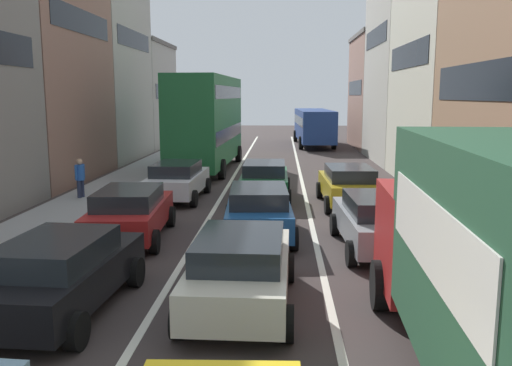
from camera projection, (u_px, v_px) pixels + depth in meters
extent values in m
cube|color=#959595|center=(114.00, 187.00, 23.71)|extent=(2.60, 64.00, 0.14)
cube|color=silver|center=(226.00, 189.00, 23.48)|extent=(0.16, 60.00, 0.01)
cube|color=silver|center=(304.00, 190.00, 23.32)|extent=(0.16, 60.00, 0.01)
cube|color=#936B5B|center=(9.00, 37.00, 24.85)|extent=(7.00, 8.70, 13.49)
cube|color=black|center=(83.00, 22.00, 24.57)|extent=(0.02, 7.04, 1.10)
cube|color=#B2ADA3|center=(80.00, 51.00, 33.51)|extent=(7.00, 8.70, 13.61)
cube|color=black|center=(135.00, 40.00, 33.23)|extent=(0.02, 7.04, 1.10)
cube|color=#B2ADA3|center=(123.00, 97.00, 42.65)|extent=(7.00, 8.70, 7.92)
cube|color=black|center=(166.00, 92.00, 42.41)|extent=(0.02, 7.04, 1.10)
cube|color=#66605B|center=(121.00, 44.00, 41.98)|extent=(7.20, 8.70, 0.30)
cube|color=#936B5B|center=(400.00, 93.00, 41.56)|extent=(7.00, 8.70, 8.42)
cube|color=black|center=(355.00, 88.00, 41.66)|extent=(0.02, 7.04, 1.10)
cube|color=#66605B|center=(403.00, 36.00, 40.85)|extent=(7.20, 8.70, 0.30)
cube|color=#B2ADA3|center=(433.00, 48.00, 32.45)|extent=(7.00, 8.70, 13.77)
cube|color=black|center=(376.00, 37.00, 32.51)|extent=(0.02, 7.04, 1.10)
cube|color=beige|center=(486.00, 67.00, 24.03)|extent=(7.00, 8.70, 10.62)
cube|color=black|center=(408.00, 56.00, 24.12)|extent=(0.02, 7.04, 1.10)
cube|color=black|center=(475.00, 82.00, 15.67)|extent=(0.02, 7.04, 1.10)
cube|color=#A51E1E|center=(448.00, 240.00, 9.90)|extent=(2.51, 2.51, 1.90)
cube|color=black|center=(434.00, 206.00, 11.03)|extent=(2.02, 0.13, 0.70)
cube|color=white|center=(430.00, 237.00, 6.16)|extent=(0.24, 4.48, 0.90)
cylinder|color=black|center=(380.00, 285.00, 10.25)|extent=(0.35, 0.97, 0.96)
cylinder|color=black|center=(510.00, 289.00, 10.02)|extent=(0.35, 0.97, 0.96)
cube|color=beige|center=(241.00, 273.00, 10.34)|extent=(1.90, 4.34, 0.70)
cube|color=#1E2328|center=(240.00, 248.00, 10.05)|extent=(1.64, 2.44, 0.52)
cylinder|color=black|center=(207.00, 266.00, 11.90)|extent=(0.24, 0.65, 0.64)
cylinder|color=black|center=(289.00, 268.00, 11.77)|extent=(0.24, 0.65, 0.64)
cylinder|color=black|center=(178.00, 320.00, 9.02)|extent=(0.24, 0.65, 0.64)
cylinder|color=black|center=(287.00, 324.00, 8.89)|extent=(0.24, 0.65, 0.64)
cube|color=black|center=(63.00, 278.00, 10.09)|extent=(2.05, 4.40, 0.70)
cube|color=#1E2328|center=(56.00, 252.00, 9.80)|extent=(1.72, 2.50, 0.52)
cylinder|color=black|center=(54.00, 269.00, 11.67)|extent=(0.26, 0.65, 0.64)
cylinder|color=black|center=(136.00, 272.00, 11.48)|extent=(0.26, 0.65, 0.64)
cylinder|color=black|center=(76.00, 331.00, 8.61)|extent=(0.26, 0.65, 0.64)
cube|color=#194C8C|center=(259.00, 214.00, 15.53)|extent=(2.02, 4.39, 0.70)
cube|color=#1E2328|center=(259.00, 196.00, 15.24)|extent=(1.70, 2.49, 0.52)
cylinder|color=black|center=(230.00, 215.00, 17.02)|extent=(0.25, 0.65, 0.64)
cylinder|color=black|center=(287.00, 214.00, 17.03)|extent=(0.25, 0.65, 0.64)
cylinder|color=black|center=(224.00, 239.00, 14.14)|extent=(0.25, 0.65, 0.64)
cylinder|color=black|center=(294.00, 239.00, 14.14)|extent=(0.25, 0.65, 0.64)
cube|color=#A51E1E|center=(131.00, 216.00, 15.25)|extent=(2.05, 4.40, 0.70)
cube|color=#1E2328|center=(128.00, 198.00, 14.96)|extent=(1.73, 2.50, 0.52)
cylinder|color=black|center=(112.00, 217.00, 16.74)|extent=(0.26, 0.65, 0.64)
cylinder|color=black|center=(171.00, 216.00, 16.76)|extent=(0.26, 0.65, 0.64)
cylinder|color=black|center=(83.00, 242.00, 13.85)|extent=(0.26, 0.65, 0.64)
cylinder|color=black|center=(154.00, 242.00, 13.87)|extent=(0.26, 0.65, 0.64)
cube|color=#19592D|center=(264.00, 182.00, 21.19)|extent=(1.82, 4.31, 0.70)
cube|color=#1E2328|center=(264.00, 169.00, 20.90)|extent=(1.60, 2.42, 0.52)
cylinder|color=black|center=(244.00, 185.00, 22.73)|extent=(0.22, 0.64, 0.64)
cylinder|color=black|center=(287.00, 185.00, 22.65)|extent=(0.22, 0.64, 0.64)
cylinder|color=black|center=(239.00, 198.00, 19.85)|extent=(0.22, 0.64, 0.64)
cylinder|color=black|center=(288.00, 198.00, 19.77)|extent=(0.22, 0.64, 0.64)
cube|color=silver|center=(178.00, 183.00, 21.08)|extent=(1.94, 4.36, 0.70)
cube|color=#1E2328|center=(176.00, 169.00, 20.79)|extent=(1.66, 2.46, 0.52)
cylinder|color=black|center=(164.00, 185.00, 22.65)|extent=(0.24, 0.65, 0.64)
cylinder|color=black|center=(207.00, 185.00, 22.50)|extent=(0.24, 0.65, 0.64)
cylinder|color=black|center=(145.00, 198.00, 19.77)|extent=(0.24, 0.65, 0.64)
cylinder|color=black|center=(194.00, 199.00, 19.62)|extent=(0.24, 0.65, 0.64)
cube|color=gray|center=(377.00, 225.00, 14.21)|extent=(1.98, 4.37, 0.70)
cube|color=#1E2328|center=(379.00, 206.00, 13.93)|extent=(1.68, 2.47, 0.52)
cylinder|color=black|center=(335.00, 224.00, 15.72)|extent=(0.25, 0.65, 0.64)
cylinder|color=black|center=(397.00, 225.00, 15.71)|extent=(0.25, 0.65, 0.64)
cylinder|color=black|center=(351.00, 253.00, 12.83)|extent=(0.25, 0.65, 0.64)
cylinder|color=black|center=(428.00, 254.00, 12.82)|extent=(0.25, 0.65, 0.64)
cube|color=#B29319|center=(348.00, 188.00, 19.89)|extent=(1.94, 4.36, 0.70)
cube|color=#1E2328|center=(350.00, 174.00, 19.60)|extent=(1.66, 2.46, 0.52)
cylinder|color=black|center=(319.00, 190.00, 21.40)|extent=(0.24, 0.65, 0.64)
cylinder|color=black|center=(365.00, 190.00, 21.38)|extent=(0.24, 0.65, 0.64)
cylinder|color=black|center=(328.00, 205.00, 18.52)|extent=(0.24, 0.65, 0.64)
cylinder|color=black|center=(381.00, 205.00, 18.49)|extent=(0.24, 0.65, 0.64)
cube|color=#1E6033|center=(208.00, 139.00, 29.15)|extent=(2.88, 10.58, 2.40)
cube|color=black|center=(207.00, 133.00, 29.09)|extent=(2.89, 9.96, 0.70)
cube|color=#1E6033|center=(207.00, 97.00, 28.78)|extent=(2.88, 10.58, 2.16)
cube|color=black|center=(207.00, 92.00, 28.74)|extent=(2.89, 9.96, 0.64)
cylinder|color=black|center=(199.00, 153.00, 33.16)|extent=(0.34, 1.01, 1.00)
cylinder|color=black|center=(238.00, 154.00, 32.95)|extent=(0.34, 1.01, 1.00)
cylinder|color=black|center=(172.00, 169.00, 26.35)|extent=(0.34, 1.01, 1.00)
cylinder|color=black|center=(222.00, 169.00, 26.14)|extent=(0.34, 1.01, 1.00)
cube|color=navy|center=(314.00, 125.00, 43.46)|extent=(2.87, 10.58, 2.40)
cube|color=black|center=(314.00, 120.00, 43.41)|extent=(2.88, 9.95, 0.70)
cylinder|color=black|center=(295.00, 136.00, 47.40)|extent=(0.34, 1.01, 1.00)
cylinder|color=black|center=(324.00, 136.00, 47.37)|extent=(0.34, 1.01, 1.00)
cylinder|color=black|center=(301.00, 143.00, 40.57)|extent=(0.34, 1.01, 1.00)
cylinder|color=black|center=(334.00, 143.00, 40.54)|extent=(0.34, 1.01, 1.00)
cylinder|color=#262D47|center=(79.00, 191.00, 20.72)|extent=(0.16, 0.16, 0.82)
cylinder|color=#262D47|center=(82.00, 190.00, 20.88)|extent=(0.16, 0.16, 0.82)
cylinder|color=#2659B2|center=(80.00, 172.00, 20.68)|extent=(0.34, 0.34, 0.60)
sphere|color=tan|center=(79.00, 162.00, 20.61)|extent=(0.24, 0.24, 0.24)
cylinder|color=#2659B2|center=(76.00, 172.00, 20.47)|extent=(0.10, 0.10, 0.55)
cylinder|color=#2659B2|center=(83.00, 171.00, 20.88)|extent=(0.10, 0.10, 0.55)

